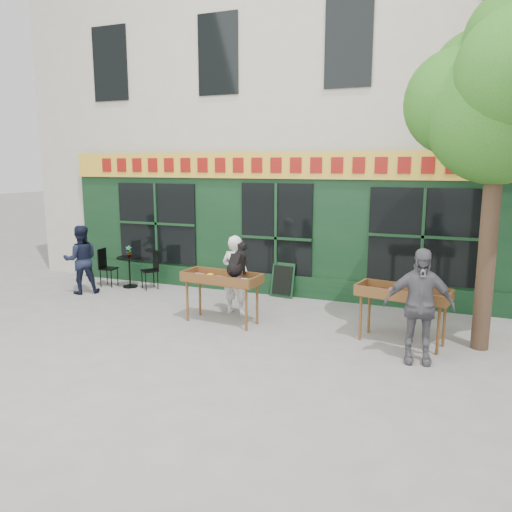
% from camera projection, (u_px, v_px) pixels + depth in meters
% --- Properties ---
extents(ground, '(80.00, 80.00, 0.00)m').
position_uv_depth(ground, '(236.00, 324.00, 9.59)').
color(ground, slate).
rests_on(ground, ground).
extents(building, '(14.00, 7.26, 10.00)m').
position_uv_depth(building, '(320.00, 94.00, 14.16)').
color(building, beige).
rests_on(building, ground).
extents(street_tree, '(3.05, 2.90, 5.60)m').
position_uv_depth(street_tree, '(503.00, 92.00, 7.61)').
color(street_tree, '#382619').
rests_on(street_tree, ground).
extents(book_cart_center, '(1.55, 0.76, 0.99)m').
position_uv_depth(book_cart_center, '(222.00, 281.00, 9.52)').
color(book_cart_center, brown).
rests_on(book_cart_center, ground).
extents(dog, '(0.40, 0.63, 0.60)m').
position_uv_depth(dog, '(237.00, 259.00, 9.26)').
color(dog, black).
rests_on(dog, book_cart_center).
extents(woman, '(0.63, 0.44, 1.62)m').
position_uv_depth(woman, '(235.00, 275.00, 10.11)').
color(woman, silver).
rests_on(woman, ground).
extents(book_cart_right, '(1.59, 0.88, 0.99)m').
position_uv_depth(book_cart_right, '(403.00, 297.00, 8.40)').
color(book_cart_right, brown).
rests_on(book_cart_right, ground).
extents(man_right, '(1.11, 0.60, 1.79)m').
position_uv_depth(man_right, '(419.00, 306.00, 7.59)').
color(man_right, '#525156').
rests_on(man_right, ground).
extents(bistro_table, '(0.60, 0.60, 0.76)m').
position_uv_depth(bistro_table, '(129.00, 266.00, 12.35)').
color(bistro_table, black).
rests_on(bistro_table, ground).
extents(bistro_chair_left, '(0.41, 0.40, 0.95)m').
position_uv_depth(bistro_chair_left, '(105.00, 264.00, 12.48)').
color(bistro_chair_left, black).
rests_on(bistro_chair_left, ground).
extents(bistro_chair_right, '(0.51, 0.51, 0.95)m').
position_uv_depth(bistro_chair_right, '(153.00, 266.00, 12.24)').
color(bistro_chair_right, black).
rests_on(bistro_chair_right, ground).
extents(potted_plant, '(0.18, 0.15, 0.29)m').
position_uv_depth(potted_plant, '(129.00, 251.00, 12.29)').
color(potted_plant, gray).
rests_on(potted_plant, bistro_table).
extents(man_left, '(1.00, 0.98, 1.62)m').
position_uv_depth(man_left, '(81.00, 260.00, 11.73)').
color(man_left, black).
rests_on(man_left, ground).
extents(chalkboard, '(0.58, 0.25, 0.79)m').
position_uv_depth(chalkboard, '(283.00, 280.00, 11.45)').
color(chalkboard, black).
rests_on(chalkboard, ground).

